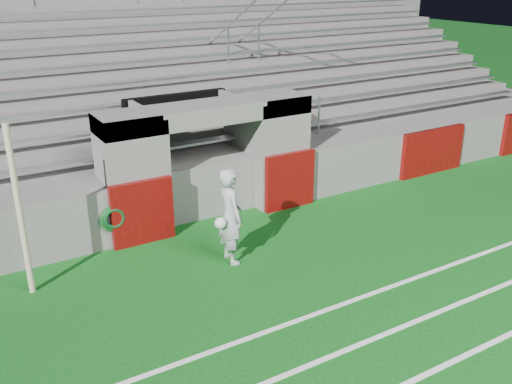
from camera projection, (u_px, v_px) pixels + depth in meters
ground at (298, 282)px, 10.31m from camera, size 90.00×90.00×0.00m
field_post at (20, 212)px, 9.45m from camera, size 0.11×0.11×3.03m
stadium_structure at (138, 112)px, 16.11m from camera, size 26.00×8.48×5.42m
goalkeeper_with_ball at (230, 216)px, 10.72m from camera, size 0.62×0.72×1.89m
hose_coil at (114, 218)px, 11.25m from camera, size 0.56×0.14×0.56m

